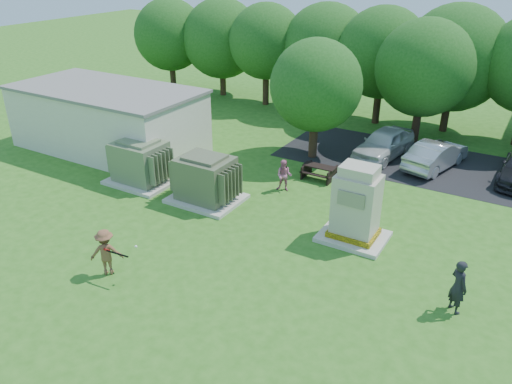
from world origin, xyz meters
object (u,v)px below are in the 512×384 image
Objects in this scene: generator_cabinet at (356,208)px; batter at (106,252)px; transformer_left at (140,163)px; car_white at (384,143)px; person_by_generator at (458,286)px; person_at_picnic at (284,176)px; transformer_right at (206,180)px; car_silver_a at (436,155)px; picnic_table at (319,171)px.

generator_cabinet is 1.80× the size of batter.
car_white is (8.70, 8.84, -0.22)m from transformer_left.
person_by_generator reaches higher than person_at_picnic.
transformer_right is at bearing -124.50° from batter.
transformer_left reaches higher than batter.
transformer_left is at bearing 34.16° from person_by_generator.
transformer_left is 14.33m from car_silver_a.
car_white is at bearing 11.95° from car_silver_a.
picnic_table is 0.35× the size of car_white.
picnic_table is at bearing -102.72° from car_white.
batter reaches higher than person_at_picnic.
transformer_left and transformer_right have the same top height.
batter reaches higher than car_white.
car_white is at bearing 60.52° from transformer_right.
person_by_generator reaches higher than picnic_table.
person_by_generator is at bearing -43.14° from person_at_picnic.
picnic_table is (3.26, 4.59, -0.56)m from transformer_right.
batter is 0.94× the size of person_by_generator.
person_by_generator is 0.40× the size of car_white.
transformer_left is at bearing -94.24° from batter.
transformer_right is at bearing -109.97° from car_white.
car_silver_a is at bearing 37.47° from transformer_left.
transformer_left is 1.00× the size of transformer_right.
person_at_picnic is at bearing -112.48° from picnic_table.
generator_cabinet reaches higher than car_white.
transformer_right is at bearing 63.38° from car_silver_a.
picnic_table is 0.36× the size of car_silver_a.
person_by_generator is 1.21× the size of person_at_picnic.
generator_cabinet is 8.58m from car_silver_a.
person_at_picnic reaches higher than car_silver_a.
car_silver_a is at bearing 43.10° from picnic_table.
generator_cabinet is at bearing -52.32° from picnic_table.
car_white is (1.74, 4.26, 0.34)m from picnic_table.
batter is (-2.90, -10.69, 0.42)m from picnic_table.
batter is (-6.27, -6.32, -0.47)m from generator_cabinet.
car_white is (4.64, 14.95, -0.08)m from batter.
transformer_left is at bearing -146.61° from picnic_table.
picnic_table is 4.61m from car_white.
person_by_generator is at bearing -8.61° from transformer_left.
transformer_right is 0.71× the size of car_silver_a.
car_silver_a reaches higher than picnic_table.
transformer_left is 1.96× the size of picnic_table.
car_white is (-1.63, 8.63, -0.55)m from generator_cabinet.
car_silver_a is at bearing 6.73° from car_white.
transformer_right reaches higher than car_silver_a.
generator_cabinet is 0.70× the size of car_silver_a.
transformer_right is 5.65m from picnic_table.
car_silver_a is at bearing 83.05° from generator_cabinet.
generator_cabinet reaches higher than batter.
person_by_generator is 11.33m from car_silver_a.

